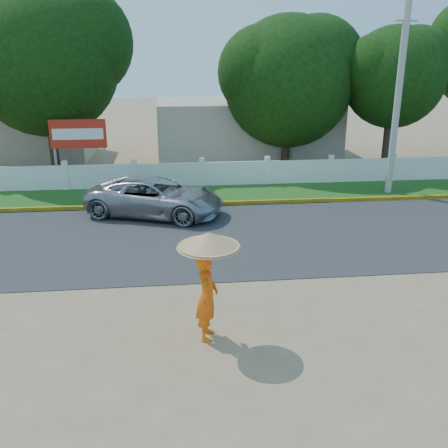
% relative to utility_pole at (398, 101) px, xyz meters
% --- Properties ---
extents(ground, '(120.00, 120.00, 0.00)m').
position_rel_utility_pole_xyz_m(ground, '(-7.96, -9.19, -3.87)').
color(ground, '#9E8460').
rests_on(ground, ground).
extents(road, '(60.00, 7.00, 0.02)m').
position_rel_utility_pole_xyz_m(road, '(-7.96, -4.69, -3.86)').
color(road, '#38383A').
rests_on(road, ground).
extents(grass_verge, '(60.00, 3.50, 0.03)m').
position_rel_utility_pole_xyz_m(grass_verge, '(-7.96, 0.56, -3.86)').
color(grass_verge, '#2D601E').
rests_on(grass_verge, ground).
extents(curb, '(40.00, 0.18, 0.16)m').
position_rel_utility_pole_xyz_m(curb, '(-7.96, -1.14, -3.79)').
color(curb, yellow).
rests_on(curb, ground).
extents(fence, '(40.00, 0.10, 1.10)m').
position_rel_utility_pole_xyz_m(fence, '(-7.96, 2.01, -3.32)').
color(fence, silver).
rests_on(fence, ground).
extents(building_near, '(10.00, 6.00, 3.20)m').
position_rel_utility_pole_xyz_m(building_near, '(-4.96, 8.81, -2.27)').
color(building_near, '#B7AD99').
rests_on(building_near, ground).
extents(building_far, '(8.00, 5.00, 2.80)m').
position_rel_utility_pole_xyz_m(building_far, '(-17.96, 9.81, -2.47)').
color(building_far, '#B7AD99').
rests_on(building_far, ground).
extents(utility_pole, '(0.28, 0.28, 7.75)m').
position_rel_utility_pole_xyz_m(utility_pole, '(0.00, 0.00, 0.00)').
color(utility_pole, '#9A9A97').
rests_on(utility_pole, ground).
extents(vehicle, '(5.54, 3.94, 1.40)m').
position_rel_utility_pole_xyz_m(vehicle, '(-9.96, -2.12, -3.17)').
color(vehicle, '#929399').
rests_on(vehicle, ground).
extents(monk_with_parasol, '(1.30, 1.30, 2.37)m').
position_rel_utility_pole_xyz_m(monk_with_parasol, '(-8.68, -10.77, -2.33)').
color(monk_with_parasol, '#EB5B0C').
rests_on(monk_with_parasol, ground).
extents(billboard, '(2.50, 0.13, 2.95)m').
position_rel_utility_pole_xyz_m(billboard, '(-13.45, 3.11, -1.73)').
color(billboard, gray).
rests_on(billboard, ground).
extents(tree_row, '(36.58, 7.36, 8.99)m').
position_rel_utility_pole_xyz_m(tree_row, '(-6.72, 5.42, 1.15)').
color(tree_row, '#473828').
rests_on(tree_row, ground).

